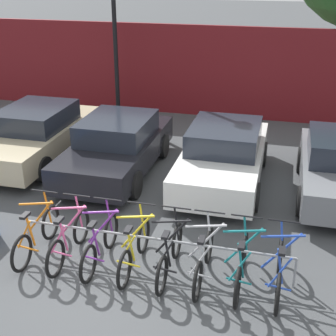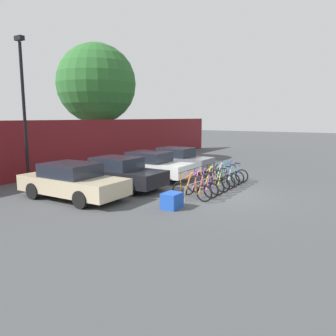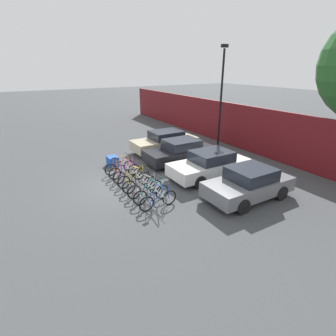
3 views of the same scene
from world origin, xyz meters
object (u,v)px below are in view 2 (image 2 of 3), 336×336
Objects in this scene: bicycle_pink at (199,187)px; bicycle_teal at (227,176)px; bicycle_black at (217,180)px; bike_rack at (211,178)px; bicycle_purple at (205,185)px; bicycle_silver at (222,178)px; car_white at (150,166)px; bicycle_blue at (231,174)px; bicycle_orange at (192,190)px; car_beige at (72,181)px; bicycle_yellow at (211,182)px; car_grey at (177,160)px; tree_behind_hoarding at (97,84)px; car_black at (118,173)px; lamp_post at (24,105)px; cargo_crate at (172,201)px.

bicycle_pink is 3.04m from bicycle_teal.
bicycle_black is 1.20m from bicycle_teal.
bicycle_purple reaches higher than bike_rack.
car_white reaches higher than bicycle_silver.
bicycle_black is 1.80m from bicycle_blue.
bicycle_orange is (-2.13, -0.15, -0.12)m from bike_rack.
car_beige is at bearing 143.89° from bicycle_teal.
bicycle_yellow is at bearing 178.57° from bicycle_teal.
car_grey is at bearing 62.80° from bicycle_teal.
tree_behind_hoarding is (2.74, 10.77, 5.02)m from bicycle_teal.
bicycle_black is at bearing -40.99° from car_beige.
bicycle_silver is at bearing -52.48° from car_black.
bicycle_teal is 0.25× the size of lamp_post.
bicycle_silver is at bearing -107.31° from tree_behind_hoarding.
lamp_post is (-5.02, 7.97, 3.34)m from bicycle_teal.
bicycle_blue is 0.21× the size of tree_behind_hoarding.
car_beige and car_white have the same top height.
bicycle_silver reaches higher than bike_rack.
bike_rack is 12.46m from tree_behind_hoarding.
bicycle_yellow reaches higher than bike_rack.
lamp_post reaches higher than bicycle_pink.
bicycle_pink and bicycle_blue have the same top height.
bicycle_teal is at bearing -104.27° from tree_behind_hoarding.
bicycle_purple and bicycle_black have the same top height.
lamp_post reaches higher than bicycle_orange.
bicycle_blue is 0.40× the size of car_white.
bike_rack is at bearing -111.91° from tree_behind_hoarding.
bicycle_purple is 1.83m from bicycle_silver.
car_white reaches higher than bike_rack.
bicycle_silver is at bearing 3.84° from bicycle_black.
car_beige is 0.66× the size of lamp_post.
car_black is (2.38, -0.32, -0.00)m from car_beige.
bicycle_teal is (1.53, -0.15, -0.12)m from bike_rack.
car_black is at bearing -179.62° from car_grey.
tree_behind_hoarding is (2.14, 10.77, 5.02)m from bicycle_blue.
bicycle_orange is 2.44× the size of cargo_crate.
car_white is (0.33, 3.83, 0.31)m from bicycle_black.
lamp_post reaches higher than bicycle_purple.
car_grey reaches higher than bike_rack.
bicycle_orange and bicycle_pink have the same top height.
bicycle_black and bicycle_teal have the same top height.
bicycle_pink is at bearing -142.12° from car_grey.
bicycle_purple is at bearing -49.86° from car_beige.
bike_rack is 3.75m from car_white.
car_white is (-1.46, 3.83, 0.31)m from bicycle_blue.
car_beige reaches higher than bicycle_teal.
bicycle_orange is at bearing 178.57° from bicycle_teal.
cargo_crate is (-0.02, -7.91, -3.44)m from lamp_post.
bicycle_black is (1.25, 0.00, 0.00)m from bicycle_purple.
lamp_post reaches higher than bicycle_black.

